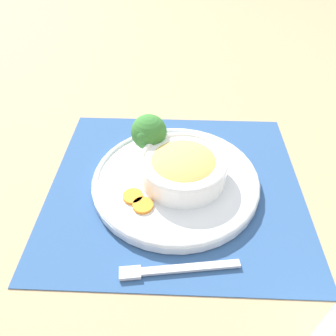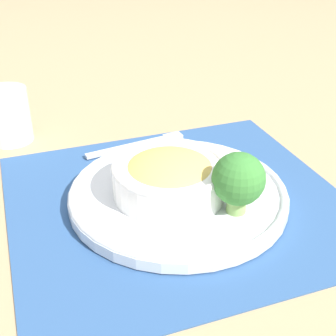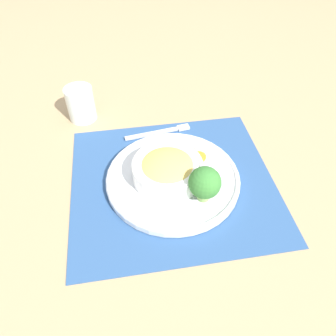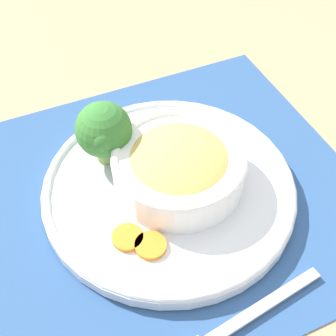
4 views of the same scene
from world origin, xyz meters
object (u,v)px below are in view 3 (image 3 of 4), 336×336
object	(u,v)px
bowl	(168,170)
broccoli_floret	(205,183)
water_glass	(81,105)
fork	(164,131)

from	to	relation	value
bowl	broccoli_floret	xyz separation A→B (m)	(0.08, 0.06, 0.02)
bowl	broccoli_floret	world-z (taller)	broccoli_floret
water_glass	fork	size ratio (longest dim) A/B	0.53
water_glass	fork	distance (m)	0.25
bowl	fork	size ratio (longest dim) A/B	0.88
bowl	water_glass	distance (m)	0.36
broccoli_floret	fork	xyz separation A→B (m)	(-0.26, -0.02, -0.06)
bowl	water_glass	world-z (taller)	water_glass
bowl	broccoli_floret	bearing A→B (deg)	38.37
broccoli_floret	fork	size ratio (longest dim) A/B	0.47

